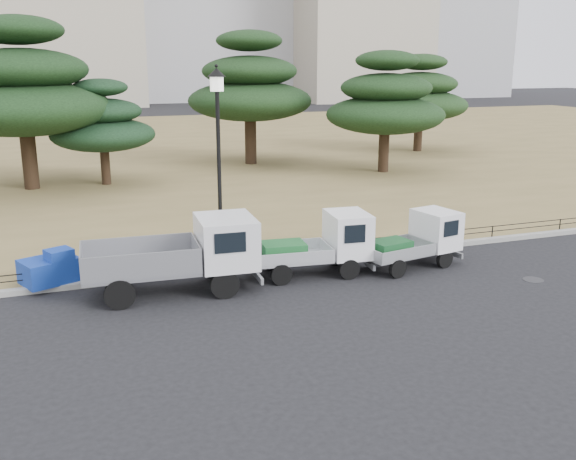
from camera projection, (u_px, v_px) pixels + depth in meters
name	position (u px, v px, depth m)	size (l,w,h in m)	color
ground	(312.00, 293.00, 17.76)	(220.00, 220.00, 0.00)	black
lawn	(152.00, 150.00, 45.58)	(120.00, 56.00, 0.15)	olive
curb	(282.00, 263.00, 20.10)	(120.00, 0.25, 0.16)	gray
truck_large	(182.00, 252.00, 17.56)	(4.77, 2.11, 2.04)	black
truck_kei_front	(320.00, 245.00, 19.11)	(3.60, 1.80, 1.84)	black
truck_kei_rear	(416.00, 240.00, 19.89)	(3.39, 1.92, 1.67)	black
street_lamp	(218.00, 135.00, 18.74)	(0.53, 0.53, 5.88)	black
pipe_fence	(280.00, 251.00, 20.15)	(38.00, 0.04, 0.40)	black
tarp_pile	(50.00, 269.00, 18.07)	(1.77, 1.57, 0.98)	#163AAB
manhole	(533.00, 280.00, 18.79)	(0.60, 0.60, 0.01)	#2D2D30
pine_west_near	(22.00, 91.00, 30.27)	(8.15, 8.15, 8.15)	black
pine_center_left	(102.00, 124.00, 31.83)	(5.16, 5.16, 5.24)	black
pine_center_right	(250.00, 88.00, 37.96)	(7.38, 7.38, 7.83)	black
pine_east_near	(386.00, 103.00, 35.30)	(6.58, 6.58, 6.65)	black
pine_east_far	(420.00, 96.00, 43.68)	(6.51, 6.51, 6.54)	black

